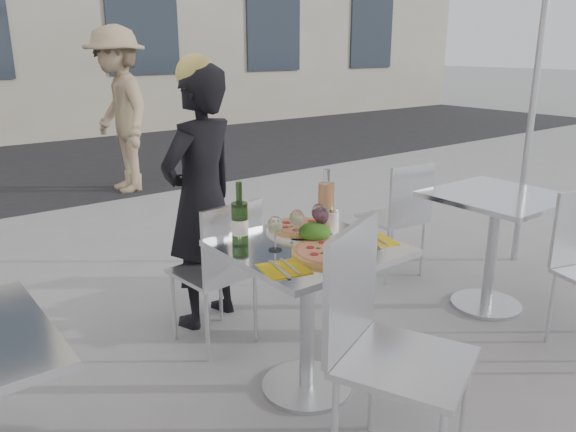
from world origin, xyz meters
TOP-DOWN VIEW (x-y plane):
  - ground at (0.00, 0.00)m, footprint 80.00×80.00m
  - street_asphalt at (0.00, 6.50)m, footprint 24.00×5.00m
  - main_table at (0.00, 0.00)m, footprint 0.72×0.72m
  - side_table_right at (1.50, 0.00)m, footprint 0.72×0.72m
  - chair_far at (-0.10, 0.60)m, footprint 0.42×0.43m
  - chair_near at (-0.12, -0.57)m, footprint 0.60×0.61m
  - side_chair_rfar at (1.41, 0.69)m, footprint 0.43×0.44m
  - woman_diner at (-0.02, 0.95)m, footprint 0.64×0.52m
  - pedestrian_b at (0.84, 4.36)m, footprint 0.76×1.23m
  - pizza_near at (0.00, -0.16)m, footprint 0.35×0.35m
  - pizza_far at (0.09, 0.17)m, footprint 0.33×0.33m
  - salad_plate at (0.06, 0.02)m, footprint 0.22×0.22m
  - wine_bottle at (-0.25, 0.18)m, footprint 0.07×0.08m
  - carafe at (0.25, 0.16)m, footprint 0.08×0.08m
  - sugar_shaker at (0.24, 0.10)m, footprint 0.06×0.06m
  - wineglass_white_a at (-0.16, 0.03)m, footprint 0.07×0.07m
  - wineglass_white_b at (-0.02, 0.06)m, footprint 0.07×0.07m
  - wineglass_red_a at (0.10, 0.02)m, footprint 0.07×0.07m
  - wineglass_red_b at (0.12, 0.07)m, footprint 0.07×0.07m
  - napkin_left at (-0.26, -0.17)m, footprint 0.22×0.22m
  - napkin_right at (0.27, -0.15)m, footprint 0.22×0.22m

SIDE VIEW (x-z plane):
  - ground at x=0.00m, z-range 0.00..0.00m
  - street_asphalt at x=0.00m, z-range 0.00..0.00m
  - chair_far at x=-0.10m, z-range 0.08..0.92m
  - side_chair_rfar at x=1.41m, z-range 0.08..0.92m
  - main_table at x=0.00m, z-range 0.16..0.91m
  - side_table_right at x=1.50m, z-range 0.16..0.91m
  - chair_near at x=-0.12m, z-range 0.09..1.08m
  - napkin_left at x=-0.26m, z-range 0.75..0.76m
  - napkin_right at x=0.27m, z-range 0.75..0.76m
  - pizza_near at x=0.00m, z-range 0.75..0.77m
  - woman_diner at x=-0.02m, z-range 0.00..1.53m
  - pizza_far at x=0.09m, z-range 0.75..0.78m
  - salad_plate at x=0.06m, z-range 0.74..0.83m
  - sugar_shaker at x=0.24m, z-range 0.75..0.86m
  - wineglass_white_a at x=-0.16m, z-range 0.78..0.94m
  - wineglass_white_b at x=-0.02m, z-range 0.78..0.94m
  - wineglass_red_a at x=0.10m, z-range 0.78..0.94m
  - wineglass_red_b at x=0.12m, z-range 0.78..0.94m
  - wine_bottle at x=-0.25m, z-range 0.72..1.01m
  - carafe at x=0.25m, z-range 0.72..1.01m
  - pedestrian_b at x=0.84m, z-range 0.00..1.84m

